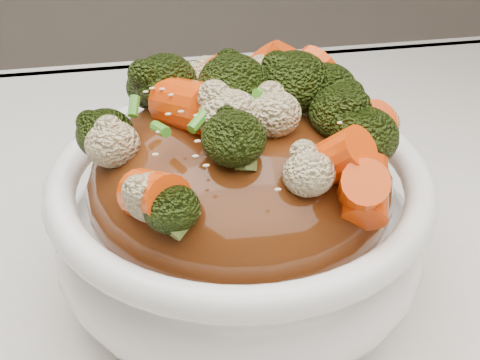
{
  "coord_description": "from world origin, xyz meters",
  "views": [
    {
      "loc": [
        -0.07,
        -0.31,
        1.07
      ],
      "look_at": [
        -0.01,
        0.03,
        0.83
      ],
      "focal_mm": 50.0,
      "sensor_mm": 36.0,
      "label": 1
    }
  ],
  "objects": [
    {
      "name": "carrots",
      "position": [
        -0.01,
        0.03,
        0.9
      ],
      "size": [
        0.25,
        0.25,
        0.06
      ],
      "primitive_type": null,
      "rotation": [
        0.0,
        0.0,
        -0.41
      ],
      "color": "#EE4507",
      "rests_on": "sauce_base"
    },
    {
      "name": "bowl",
      "position": [
        -0.01,
        0.03,
        0.8
      ],
      "size": [
        0.31,
        0.31,
        0.09
      ],
      "primitive_type": null,
      "rotation": [
        0.0,
        0.0,
        -0.41
      ],
      "color": "white",
      "rests_on": "tablecloth"
    },
    {
      "name": "cauliflower",
      "position": [
        -0.01,
        0.03,
        0.89
      ],
      "size": [
        0.25,
        0.25,
        0.04
      ],
      "primitive_type": null,
      "rotation": [
        0.0,
        0.0,
        -0.41
      ],
      "color": "beige",
      "rests_on": "sauce_base"
    },
    {
      "name": "sauce_base",
      "position": [
        -0.01,
        0.03,
        0.83
      ],
      "size": [
        0.25,
        0.25,
        0.1
      ],
      "primitive_type": "ellipsoid",
      "rotation": [
        0.0,
        0.0,
        -0.41
      ],
      "color": "#51250D",
      "rests_on": "bowl"
    },
    {
      "name": "tablecloth",
      "position": [
        0.0,
        0.0,
        0.73
      ],
      "size": [
        1.2,
        0.8,
        0.04
      ],
      "primitive_type": "cube",
      "color": "silver",
      "rests_on": "dining_table"
    },
    {
      "name": "broccoli",
      "position": [
        -0.01,
        0.03,
        0.9
      ],
      "size": [
        0.25,
        0.25,
        0.05
      ],
      "primitive_type": null,
      "rotation": [
        0.0,
        0.0,
        -0.41
      ],
      "color": "black",
      "rests_on": "sauce_base"
    },
    {
      "name": "sesame_seeds",
      "position": [
        -0.01,
        0.03,
        0.9
      ],
      "size": [
        0.22,
        0.22,
        0.01
      ],
      "primitive_type": null,
      "rotation": [
        0.0,
        0.0,
        -0.41
      ],
      "color": "beige",
      "rests_on": "sauce_base"
    },
    {
      "name": "scallions",
      "position": [
        -0.01,
        0.03,
        0.9
      ],
      "size": [
        0.19,
        0.19,
        0.02
      ],
      "primitive_type": null,
      "rotation": [
        0.0,
        0.0,
        -0.41
      ],
      "color": "#3C8C20",
      "rests_on": "sauce_base"
    }
  ]
}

